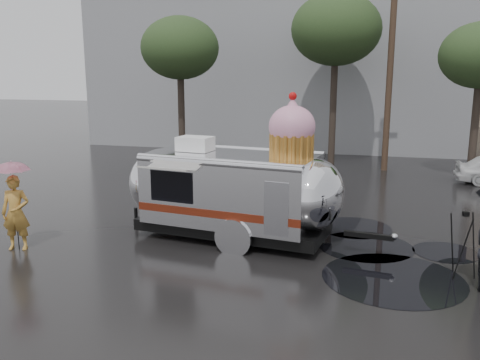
# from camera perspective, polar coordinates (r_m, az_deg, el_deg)

# --- Properties ---
(ground) EXTENTS (120.00, 120.00, 0.00)m
(ground) POSITION_cam_1_polar(r_m,az_deg,el_deg) (11.03, 4.07, -11.90)
(ground) COLOR black
(ground) RESTS_ON ground
(puddles) EXTENTS (5.72, 6.21, 0.01)m
(puddles) POSITION_cam_1_polar(r_m,az_deg,el_deg) (13.41, 16.63, -7.91)
(puddles) COLOR black
(puddles) RESTS_ON ground
(grey_building) EXTENTS (22.00, 12.00, 13.00)m
(grey_building) POSITION_cam_1_polar(r_m,az_deg,el_deg) (34.46, 4.89, 15.49)
(grey_building) COLOR gray
(grey_building) RESTS_ON ground
(utility_pole) EXTENTS (1.60, 0.28, 9.00)m
(utility_pole) POSITION_cam_1_polar(r_m,az_deg,el_deg) (23.93, 16.51, 12.00)
(utility_pole) COLOR #473323
(utility_pole) RESTS_ON ground
(tree_left) EXTENTS (3.64, 3.64, 6.95)m
(tree_left) POSITION_cam_1_polar(r_m,az_deg,el_deg) (24.55, -6.76, 14.42)
(tree_left) COLOR #382D26
(tree_left) RESTS_ON ground
(tree_mid) EXTENTS (4.20, 4.20, 8.03)m
(tree_mid) POSITION_cam_1_polar(r_m,az_deg,el_deg) (25.05, 10.73, 16.21)
(tree_mid) COLOR #382D26
(tree_mid) RESTS_ON ground
(barricade_row) EXTENTS (4.30, 0.80, 1.00)m
(barricade_row) POSITION_cam_1_polar(r_m,az_deg,el_deg) (21.55, -5.72, 1.51)
(barricade_row) COLOR #473323
(barricade_row) RESTS_ON ground
(airstream_trailer) EXTENTS (7.48, 3.16, 4.06)m
(airstream_trailer) POSITION_cam_1_polar(r_m,az_deg,el_deg) (13.66, -0.46, -0.81)
(airstream_trailer) COLOR silver
(airstream_trailer) RESTS_ON ground
(person_left) EXTENTS (0.79, 0.63, 1.93)m
(person_left) POSITION_cam_1_polar(r_m,az_deg,el_deg) (14.10, -23.86, -3.38)
(person_left) COLOR #C08B38
(person_left) RESTS_ON ground
(umbrella_pink) EXTENTS (1.12, 1.12, 2.31)m
(umbrella_pink) POSITION_cam_1_polar(r_m,az_deg,el_deg) (13.89, -24.20, 0.46)
(umbrella_pink) COLOR pink
(umbrella_pink) RESTS_ON ground
(tripod) EXTENTS (0.62, 0.59, 1.51)m
(tripod) POSITION_cam_1_polar(r_m,az_deg,el_deg) (12.24, 23.80, -6.01)
(tripod) COLOR black
(tripod) RESTS_ON ground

